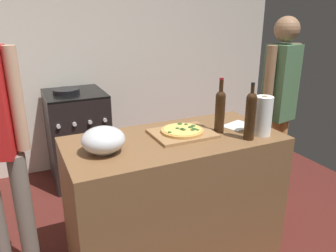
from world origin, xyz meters
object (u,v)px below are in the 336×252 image
at_px(mixing_bowl, 103,140).
at_px(stove, 78,137).
at_px(person_in_red, 279,103).
at_px(wine_bottle_amber, 220,109).
at_px(pizza, 182,131).
at_px(paper_towel_roll, 263,116).
at_px(wine_bottle_dark, 250,114).

xyz_separation_m(mixing_bowl, stove, (0.09, 1.49, -0.51)).
bearing_deg(stove, person_in_red, -39.80).
height_order(wine_bottle_amber, person_in_red, person_in_red).
bearing_deg(mixing_bowl, wine_bottle_amber, 0.90).
xyz_separation_m(pizza, paper_towel_roll, (0.48, -0.22, 0.10)).
height_order(wine_bottle_amber, stove, wine_bottle_amber).
xyz_separation_m(mixing_bowl, person_in_red, (1.56, 0.26, -0.03)).
distance_m(pizza, stove, 1.56).
distance_m(pizza, wine_bottle_amber, 0.29).
xyz_separation_m(paper_towel_roll, stove, (-0.93, 1.64, -0.56)).
bearing_deg(mixing_bowl, paper_towel_roll, -8.51).
height_order(mixing_bowl, stove, mixing_bowl).
relative_size(wine_bottle_amber, wine_bottle_dark, 1.01).
height_order(paper_towel_roll, wine_bottle_amber, wine_bottle_amber).
xyz_separation_m(mixing_bowl, paper_towel_roll, (1.03, -0.15, 0.05)).
bearing_deg(pizza, paper_towel_roll, -24.56).
xyz_separation_m(paper_towel_roll, wine_bottle_dark, (-0.13, -0.03, 0.04)).
bearing_deg(paper_towel_roll, person_in_red, 38.29).
xyz_separation_m(mixing_bowl, wine_bottle_dark, (0.90, -0.18, 0.09)).
height_order(stove, person_in_red, person_in_red).
bearing_deg(paper_towel_roll, wine_bottle_dark, -167.08).
relative_size(paper_towel_roll, wine_bottle_amber, 0.71).
height_order(pizza, mixing_bowl, mixing_bowl).
bearing_deg(paper_towel_roll, stove, 119.68).
relative_size(wine_bottle_amber, person_in_red, 0.23).
xyz_separation_m(paper_towel_roll, person_in_red, (0.53, 0.42, -0.08)).
xyz_separation_m(pizza, stove, (-0.45, 1.42, -0.46)).
height_order(paper_towel_roll, person_in_red, person_in_red).
xyz_separation_m(wine_bottle_amber, stove, (-0.71, 1.47, -0.59)).
relative_size(paper_towel_roll, wine_bottle_dark, 0.72).
xyz_separation_m(wine_bottle_amber, person_in_red, (0.76, 0.25, -0.11)).
relative_size(paper_towel_roll, stove, 0.27).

